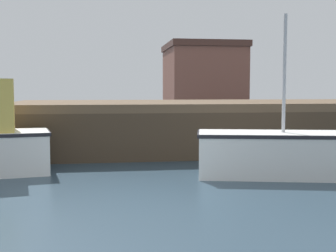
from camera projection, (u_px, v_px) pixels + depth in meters
ground at (139, 199)px, 8.64m from camera, size 120.00×160.00×0.10m
pier at (221, 110)px, 15.50m from camera, size 14.41×6.08×1.65m
fishing_boat_near_right at (283, 153)px, 10.62m from camera, size 4.28×2.28×3.83m
warehouse at (203, 79)px, 38.29m from camera, size 6.31×7.23×5.99m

